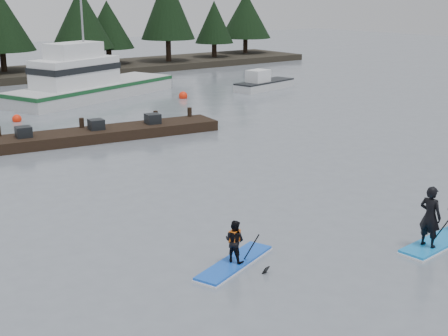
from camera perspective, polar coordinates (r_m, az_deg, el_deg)
ground at (r=18.16m, az=11.67°, el=-7.46°), size 160.00×160.00×0.00m
fishing_boat_medium at (r=43.97m, az=-12.23°, el=6.93°), size 13.36×7.78×7.89m
skiff at (r=47.30m, az=3.72°, el=7.57°), size 5.57×2.67×0.62m
floating_dock at (r=31.15m, az=-14.18°, el=2.70°), size 15.68×4.35×0.52m
buoy_b at (r=37.25m, az=-18.39°, el=4.06°), size 0.52×0.52×0.52m
buoy_c at (r=43.28m, az=-3.76°, el=6.38°), size 0.60×0.60×0.60m
paddleboard_solo at (r=16.79m, az=0.97°, el=-7.50°), size 2.94×1.63×1.78m
paddleboard_duo at (r=19.13m, az=19.24°, el=-4.72°), size 3.41×1.29×2.36m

